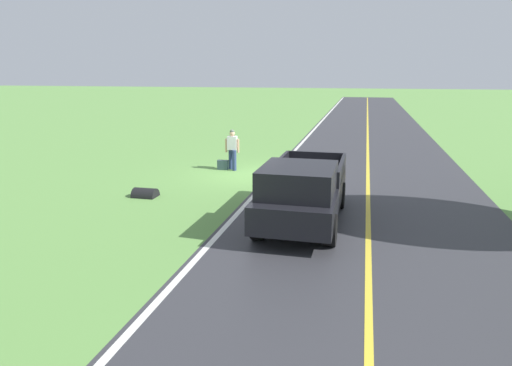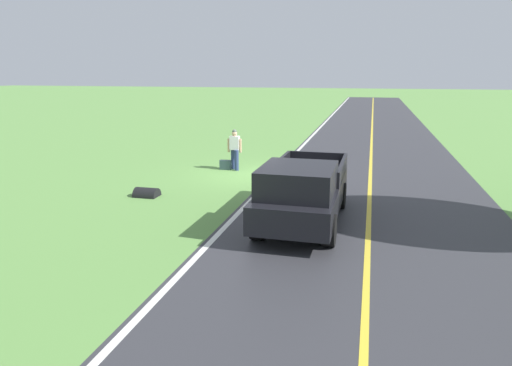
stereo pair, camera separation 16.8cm
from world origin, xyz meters
The scene contains 8 objects.
ground_plane centered at (0.00, 0.00, 0.00)m, with size 200.00×200.00×0.00m, color #609347.
road_surface centered at (-4.72, 0.00, 0.00)m, with size 7.98×120.00×0.00m, color #333338.
lane_edge_line centered at (-0.91, 0.00, 0.01)m, with size 0.16×117.60×0.00m, color silver.
lane_centre_line centered at (-4.72, 0.00, 0.01)m, with size 0.14×117.60×0.00m, color gold.
hitchhiker_walking centered at (0.98, -0.78, 0.98)m, with size 0.62×0.51×1.75m.
suitcase_carried centered at (1.40, -0.69, 0.21)m, with size 0.20×0.46×0.42m, color #384C56.
pickup_truck_passing centered at (-2.91, 5.76, 0.97)m, with size 2.15×5.42×1.82m.
drainage_culvert centered at (2.65, 4.13, 0.00)m, with size 0.60×0.60×0.80m, color black.
Camera 2 is at (-4.62, 17.81, 4.15)m, focal length 32.11 mm.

